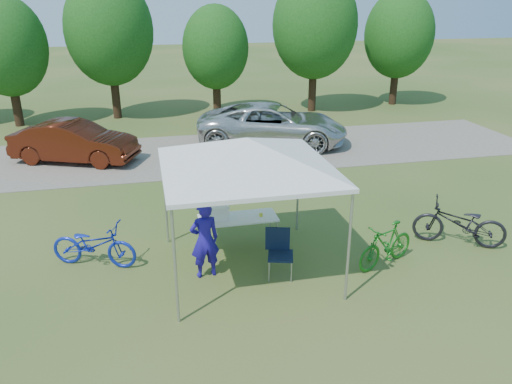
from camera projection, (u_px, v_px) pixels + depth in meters
The scene contains 14 objects.
ground at pixel (247, 268), 10.12m from camera, with size 100.00×100.00×0.00m, color #2D5119.
gravel_strip at pixel (201, 154), 17.38m from camera, with size 24.00×5.00×0.02m, color gray.
canopy at pixel (247, 142), 9.15m from camera, with size 4.53×4.53×3.00m.
treeline at pixel (174, 35), 21.51m from camera, with size 24.89×4.28×6.30m.
folding_table at pixel (238, 219), 10.77m from camera, with size 1.69×0.70×0.69m.
folding_chair at pixel (279, 248), 9.72m from camera, with size 0.60×0.62×0.95m.
cooler at pixel (219, 212), 10.61m from camera, with size 0.42×0.28×0.30m.
ice_cream_cup at pixel (261, 215), 10.80m from camera, with size 0.08×0.08×0.06m, color gold.
cyclist at pixel (205, 240), 9.57m from camera, with size 0.57×0.37×1.56m, color #1F1298.
bike_blue at pixel (94, 245), 10.06m from camera, with size 0.62×1.78×0.93m, color #1427AF.
bike_green at pixel (386, 245), 10.07m from camera, with size 0.43×1.53×0.92m, color #176918.
bike_dark at pixel (460, 223), 10.89m from camera, with size 0.68×1.95×1.02m, color black.
minivan at pixel (273, 125), 18.12m from camera, with size 2.48×5.37×1.49m, color silver.
sedan at pixel (74, 142), 16.30m from camera, with size 1.41×4.04×1.33m, color #4B190C.
Camera 1 is at (-1.77, -8.67, 5.16)m, focal length 35.00 mm.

